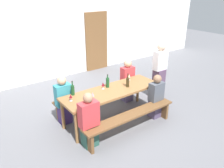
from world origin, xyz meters
The scene contains 18 objects.
ground_plane centered at (0.00, 0.00, 0.00)m, with size 24.00×24.00×0.00m, color slate.
back_wall centered at (0.00, 3.34, 1.60)m, with size 14.00×0.20×3.20m, color white.
wooden_door centered at (1.65, 3.20, 1.05)m, with size 0.90×0.06×2.10m, color brown.
tasting_table centered at (0.00, 0.00, 0.67)m, with size 2.35×0.75×0.75m.
bench_near centered at (0.00, -0.67, 0.36)m, with size 2.25×0.30×0.45m.
bench_far centered at (0.00, 0.67, 0.36)m, with size 2.25×0.30×0.45m.
wine_bottle_0 centered at (-0.82, 0.30, 0.87)m, with size 0.07×0.07×0.32m.
wine_bottle_1 centered at (0.40, -0.07, 0.87)m, with size 0.08×0.08×0.33m.
wine_bottle_2 centered at (0.01, 0.19, 0.87)m, with size 0.08×0.08×0.32m.
wine_glass_0 centered at (-0.13, 0.17, 0.86)m, with size 0.07×0.07×0.17m.
wine_glass_1 centered at (0.71, 0.24, 0.86)m, with size 0.06×0.06×0.15m.
wine_glass_2 centered at (-0.99, 0.08, 0.85)m, with size 0.07×0.07×0.15m.
wine_glass_3 centered at (-0.61, -0.16, 0.88)m, with size 0.08×0.08×0.18m.
seated_guest_near_0 centered at (-0.93, -0.52, 0.54)m, with size 0.38×0.24×1.14m.
seated_guest_near_1 centered at (0.89, -0.52, 0.51)m, with size 0.34×0.24×1.08m.
seated_guest_far_0 centered at (-0.96, 0.52, 0.55)m, with size 0.35×0.24×1.14m.
seated_guest_far_1 centered at (0.90, 0.52, 0.56)m, with size 0.35×0.24×1.17m.
standing_host centered at (1.68, 0.12, 0.77)m, with size 0.38×0.24×1.58m.
Camera 1 is at (-2.73, -3.72, 2.89)m, focal length 36.15 mm.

